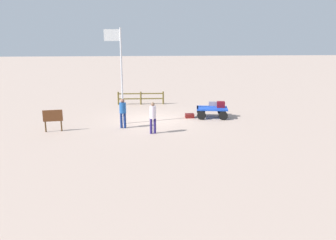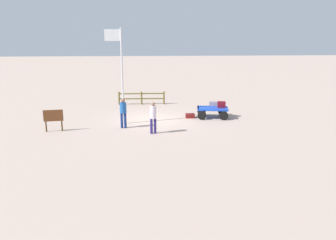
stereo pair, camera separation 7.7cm
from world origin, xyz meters
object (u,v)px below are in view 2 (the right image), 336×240
Objects in this scene: suitcase_tan at (214,104)px; signboard at (53,117)px; flagpole at (120,68)px; suitcase_dark at (221,105)px; worker_trailing at (123,111)px; luggage_cart at (212,110)px; worker_lead at (153,116)px; suitcase_olive at (190,116)px.

suitcase_tan is 9.91m from signboard.
flagpole is (5.83, 1.71, 2.52)m from suitcase_tan.
suitcase_tan is at bearing -161.41° from signboard.
signboard reaches higher than suitcase_dark.
suitcase_tan is 0.53× the size of signboard.
signboard is at bearing 7.14° from worker_trailing.
suitcase_tan is at bearing -110.72° from luggage_cart.
signboard is at bearing 22.06° from flagpole.
suitcase_dark is 5.51m from worker_lead.
worker_trailing is at bearing -36.62° from worker_lead.
flagpole is (6.19, 1.14, 2.46)m from suitcase_dark.
suitcase_tan is 5.61m from worker_lead.
worker_trailing reaches higher than suitcase_dark.
worker_lead is at bearing 44.30° from suitcase_tan.
suitcase_olive is at bearing 18.31° from suitcase_tan.
suitcase_olive is (1.60, 0.53, -0.65)m from suitcase_tan.
luggage_cart is 5.09m from worker_lead.
worker_lead is at bearing 54.56° from suitcase_olive.
signboard is at bearing 18.64° from suitcase_olive.
suitcase_dark is 2.09m from suitcase_olive.
luggage_cart is at bearing 178.49° from suitcase_olive.
signboard is (5.38, -0.76, -0.19)m from worker_lead.
suitcase_dark is at bearing -169.57° from flagpole.
luggage_cart is at bearing -138.60° from worker_lead.
worker_trailing is at bearing 21.31° from luggage_cart.
worker_trailing is 0.30× the size of flagpole.
suitcase_tan is 1.81m from suitcase_olive.
suitcase_dark reaches higher than suitcase_tan.
suitcase_dark is 6.39m from worker_trailing.
signboard is (9.39, 3.16, 0.01)m from suitcase_tan.
worker_lead reaches higher than luggage_cart.
suitcase_dark is 0.91× the size of suitcase_olive.
suitcase_tan reaches higher than suitcase_olive.
worker_trailing is (4.05, 2.16, 0.87)m from suitcase_olive.
luggage_cart is 1.72× the size of signboard.
worker_trailing is (6.02, 2.12, 0.16)m from suitcase_dark.
suitcase_dark is at bearing 179.30° from luggage_cart.
luggage_cart is 0.37× the size of flagpole.
suitcase_tan is 6.27m from worker_trailing.
suitcase_dark is at bearing -160.64° from worker_trailing.
suitcase_olive is (1.39, -0.04, -0.34)m from luggage_cart.
luggage_cart is at bearing 69.28° from suitcase_tan.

